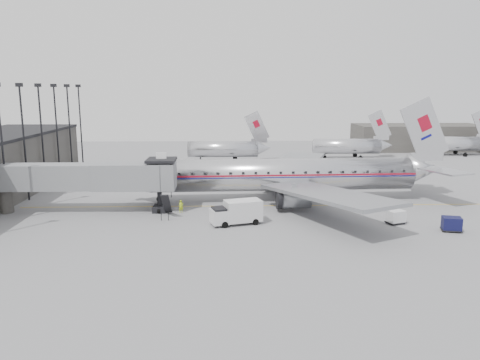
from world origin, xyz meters
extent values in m
plane|color=slate|center=(0.00, 0.00, 0.00)|extent=(160.00, 160.00, 0.00)
cube|color=#3B3836|center=(45.00, 60.00, 3.00)|extent=(30.00, 12.00, 6.00)
cube|color=gold|center=(3.00, 6.00, 0.01)|extent=(60.00, 0.15, 0.01)
cube|color=slate|center=(-22.00, 3.60, 4.30)|extent=(12.00, 2.80, 3.00)
cube|color=slate|center=(-13.00, 3.60, 4.30)|extent=(8.00, 3.00, 3.10)
cube|color=slate|center=(-9.00, 4.00, 4.30)|extent=(3.20, 3.60, 3.20)
cube|color=black|center=(-9.00, 4.00, 6.20)|extent=(3.40, 3.80, 0.30)
cube|color=white|center=(-9.00, 4.00, 6.70)|extent=(1.20, 0.15, 0.80)
cylinder|color=black|center=(-9.30, 3.60, 1.40)|extent=(0.56, 0.56, 2.80)
cube|color=black|center=(-9.30, 3.60, 0.35)|extent=(1.60, 2.20, 0.70)
cylinder|color=black|center=(-9.30, 2.60, 0.30)|extent=(0.30, 0.60, 0.60)
cylinder|color=black|center=(-9.30, 4.60, 0.30)|extent=(0.30, 0.60, 0.60)
cylinder|color=#3B3836|center=(-27.50, 3.60, 1.40)|extent=(1.60, 1.60, 2.80)
cube|color=black|center=(-8.20, 1.30, 1.50)|extent=(0.90, 3.20, 2.90)
cylinder|color=black|center=(-27.50, 4.00, 7.50)|extent=(0.24, 0.24, 15.00)
cylinder|color=black|center=(-27.50, 10.00, 7.50)|extent=(0.24, 0.24, 15.00)
cube|color=black|center=(-27.50, 10.00, 15.00)|extent=(0.90, 0.25, 0.50)
cylinder|color=black|center=(-27.50, 16.00, 7.50)|extent=(0.24, 0.24, 15.00)
cube|color=black|center=(-27.50, 16.00, 15.00)|extent=(0.90, 0.25, 0.50)
cylinder|color=black|center=(-27.50, 22.00, 7.50)|extent=(0.24, 0.24, 15.00)
cube|color=black|center=(-27.50, 22.00, 15.00)|extent=(0.90, 0.25, 0.50)
cylinder|color=black|center=(-27.50, 28.00, 7.50)|extent=(0.24, 0.24, 15.00)
cube|color=black|center=(-27.50, 28.00, 15.00)|extent=(0.90, 0.25, 0.50)
cylinder|color=black|center=(-27.50, 34.00, 7.50)|extent=(0.24, 0.24, 15.00)
cube|color=black|center=(-27.50, 34.00, 15.00)|extent=(0.90, 0.25, 0.50)
cylinder|color=silver|center=(-2.00, 42.00, 2.60)|extent=(14.00, 3.20, 3.20)
cube|color=silver|center=(4.80, 42.00, 7.00)|extent=(5.17, 0.26, 6.52)
cylinder|color=black|center=(-6.50, 42.00, 0.50)|extent=(0.24, 0.24, 1.00)
cylinder|color=silver|center=(24.00, 46.00, 2.60)|extent=(14.00, 3.20, 3.20)
cube|color=silver|center=(30.80, 46.00, 7.00)|extent=(5.17, 0.26, 6.52)
cylinder|color=black|center=(19.50, 46.00, 0.50)|extent=(0.24, 0.24, 1.00)
cylinder|color=silver|center=(48.00, 50.00, 2.60)|extent=(14.00, 3.20, 3.20)
cylinder|color=black|center=(43.50, 50.00, 0.50)|extent=(0.24, 0.24, 1.00)
cylinder|color=silver|center=(6.00, 9.00, 3.43)|extent=(34.47, 5.60, 4.23)
cone|color=silver|center=(-12.86, 8.24, 3.43)|extent=(3.60, 4.37, 4.23)
cone|color=silver|center=(25.21, 9.77, 3.89)|extent=(4.73, 4.20, 4.02)
cube|color=maroon|center=(6.00, 9.00, 3.72)|extent=(34.47, 5.65, 0.21)
cube|color=#0B0C66|center=(6.00, 9.00, 3.46)|extent=(34.47, 5.65, 0.11)
cube|color=silver|center=(24.86, 9.76, 9.15)|extent=(7.03, 0.62, 8.79)
cube|color=gray|center=(9.02, 19.43, 3.09)|extent=(12.62, 19.33, 1.36)
cube|color=gray|center=(9.84, -1.15, 3.09)|extent=(13.75, 19.20, 1.36)
cylinder|color=gray|center=(6.33, 14.97, 1.66)|extent=(3.98, 2.56, 2.40)
cylinder|color=gray|center=(6.81, 3.08, 1.66)|extent=(3.98, 2.56, 2.40)
cylinder|color=black|center=(-10.00, 8.36, 0.74)|extent=(0.23, 0.23, 1.49)
cylinder|color=black|center=(8.17, 12.06, 0.80)|extent=(0.30, 0.30, 1.60)
cylinder|color=black|center=(8.17, 12.06, 0.51)|extent=(1.16, 0.45, 1.14)
cylinder|color=black|center=(8.41, 6.12, 0.80)|extent=(0.30, 0.30, 1.60)
cylinder|color=black|center=(8.41, 6.12, 0.51)|extent=(1.16, 0.45, 1.14)
cube|color=silver|center=(0.52, -1.81, 1.46)|extent=(4.37, 3.21, 2.28)
cube|color=silver|center=(-2.07, -2.60, 1.03)|extent=(2.26, 2.48, 1.52)
cube|color=black|center=(-2.07, -2.60, 1.68)|extent=(1.78, 2.14, 0.65)
cylinder|color=black|center=(-1.48, -3.44, 0.35)|extent=(0.74, 0.46, 0.69)
cylinder|color=black|center=(-2.05, -1.57, 0.35)|extent=(0.74, 0.46, 0.69)
cylinder|color=black|center=(1.84, -2.43, 0.35)|extent=(0.74, 0.46, 0.69)
cylinder|color=black|center=(1.27, -0.56, 0.35)|extent=(0.74, 0.46, 0.69)
cube|color=#0C0D33|center=(22.00, -5.29, 0.87)|extent=(2.10, 1.76, 1.28)
cube|color=black|center=(22.00, -5.29, 0.18)|extent=(2.21, 1.87, 0.11)
cylinder|color=black|center=(21.16, -5.66, 0.14)|extent=(0.29, 0.17, 0.28)
cylinder|color=black|center=(22.59, -6.00, 0.14)|extent=(0.29, 0.17, 0.28)
cylinder|color=black|center=(21.41, -4.59, 0.14)|extent=(0.29, 0.17, 0.28)
cylinder|color=black|center=(22.84, -4.93, 0.14)|extent=(0.29, 0.17, 0.28)
cube|color=silver|center=(17.21, -2.35, 0.85)|extent=(2.13, 1.86, 1.25)
cube|color=black|center=(17.21, -2.35, 0.18)|extent=(2.25, 1.97, 0.11)
cylinder|color=black|center=(16.71, -3.10, 0.13)|extent=(0.29, 0.19, 0.27)
cylinder|color=black|center=(18.07, -2.63, 0.13)|extent=(0.29, 0.19, 0.27)
cylinder|color=black|center=(16.36, -2.08, 0.13)|extent=(0.29, 0.19, 0.27)
cylinder|color=black|center=(17.71, -1.61, 0.13)|extent=(0.29, 0.19, 0.27)
imported|color=#B2D118|center=(-6.70, 3.00, 0.77)|extent=(0.67, 0.59, 1.53)
camera|label=1|loc=(-1.23, -51.17, 14.56)|focal=35.00mm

